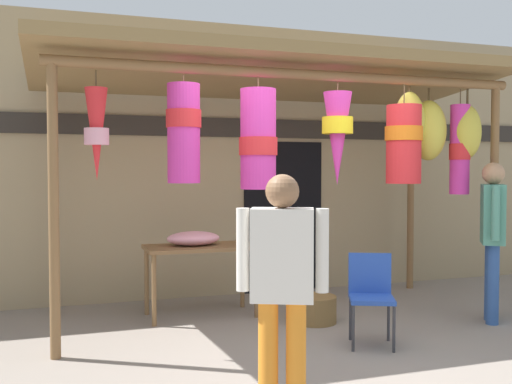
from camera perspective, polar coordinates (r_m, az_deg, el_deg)
The scene contains 9 objects.
ground_plane at distance 5.77m, azimuth 5.67°, elevation -14.31°, with size 30.00×30.00×0.00m, color gray.
shop_facade at distance 7.86m, azimuth -1.83°, elevation 3.04°, with size 11.18×0.29×3.50m.
market_stall_canopy at distance 6.46m, azimuth 3.74°, elevation 8.88°, with size 5.12×2.12×2.84m.
display_table at distance 6.67m, azimuth -5.30°, elevation -5.95°, with size 1.23×0.62×0.79m.
flower_heap_on_table at distance 6.65m, azimuth -5.91°, elevation -4.43°, with size 0.59×0.41×0.16m.
folding_chair at distance 5.74m, azimuth 10.94°, elevation -9.25°, with size 0.53×0.53×0.84m.
wicker_basket_by_table at distance 6.50m, azimuth 5.60°, elevation -11.11°, with size 0.48×0.48×0.28m, color brown.
vendor_in_orange at distance 3.86m, azimuth 2.52°, elevation -8.15°, with size 0.55×0.36×1.61m.
customer_foreground at distance 6.82m, azimuth 21.72°, elevation -3.21°, with size 0.41×0.50×1.71m.
Camera 1 is at (-2.30, -5.02, 1.65)m, focal length 41.74 mm.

